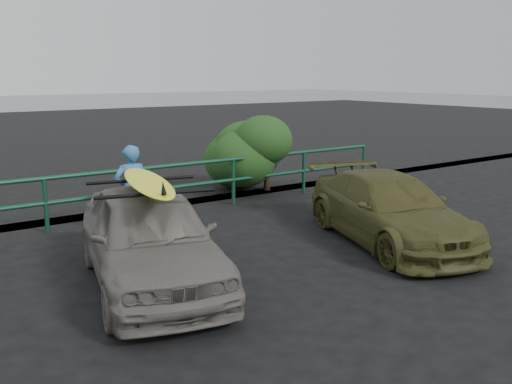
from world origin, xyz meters
TOP-DOWN VIEW (x-y plane):
  - ground at (0.00, 0.00)m, footprint 80.00×80.00m
  - guardrail at (0.00, 5.00)m, footprint 14.00×0.08m
  - shrub_right at (5.00, 5.50)m, footprint 3.20×2.40m
  - sedan at (-0.57, 1.55)m, footprint 2.49×4.22m
  - olive_vehicle at (3.61, 1.07)m, footprint 2.76×4.26m
  - man at (0.19, 3.92)m, footprint 0.63×0.44m
  - roof_rack at (-0.57, 1.55)m, footprint 1.69×1.37m
  - surfboard at (-0.57, 1.55)m, footprint 1.06×2.44m

SIDE VIEW (x-z plane):
  - ground at x=0.00m, z-range 0.00..0.00m
  - guardrail at x=0.00m, z-range 0.00..1.04m
  - olive_vehicle at x=3.61m, z-range 0.00..1.15m
  - sedan at x=-0.57m, z-range 0.00..1.35m
  - man at x=0.19m, z-range 0.00..1.62m
  - shrub_right at x=5.00m, z-range 0.00..1.91m
  - roof_rack at x=-0.57m, z-range 1.35..1.40m
  - surfboard at x=-0.57m, z-range 1.40..1.47m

